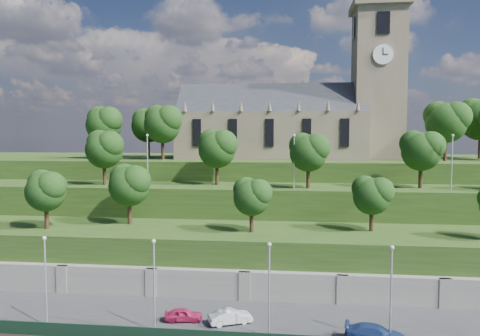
# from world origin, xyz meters

# --- Properties ---
(promenade) EXTENTS (160.00, 12.00, 2.00)m
(promenade) POSITION_xyz_m (0.00, 6.00, 1.00)
(promenade) COLOR #2D2D30
(promenade) RESTS_ON ground
(retaining_wall) EXTENTS (160.00, 2.10, 5.00)m
(retaining_wall) POSITION_xyz_m (0.00, 11.97, 2.50)
(retaining_wall) COLOR slate
(retaining_wall) RESTS_ON ground
(embankment_lower) EXTENTS (160.00, 12.00, 8.00)m
(embankment_lower) POSITION_xyz_m (0.00, 18.00, 4.00)
(embankment_lower) COLOR #213A13
(embankment_lower) RESTS_ON ground
(embankment_upper) EXTENTS (160.00, 10.00, 12.00)m
(embankment_upper) POSITION_xyz_m (0.00, 29.00, 6.00)
(embankment_upper) COLOR #213A13
(embankment_upper) RESTS_ON ground
(hilltop) EXTENTS (160.00, 32.00, 15.00)m
(hilltop) POSITION_xyz_m (0.00, 50.00, 7.50)
(hilltop) COLOR #213A13
(hilltop) RESTS_ON ground
(church) EXTENTS (38.60, 12.35, 27.60)m
(church) POSITION_xyz_m (0.79, 45.98, 22.52)
(church) COLOR brown
(church) RESTS_ON hilltop
(trees_lower) EXTENTS (67.92, 8.90, 7.58)m
(trees_lower) POSITION_xyz_m (-0.25, 18.32, 12.71)
(trees_lower) COLOR black
(trees_lower) RESTS_ON embankment_lower
(trees_upper) EXTENTS (62.36, 8.20, 8.03)m
(trees_upper) POSITION_xyz_m (1.09, 28.29, 17.28)
(trees_upper) COLOR black
(trees_upper) RESTS_ON embankment_upper
(trees_hilltop) EXTENTS (72.81, 16.63, 10.60)m
(trees_hilltop) POSITION_xyz_m (4.39, 44.74, 21.50)
(trees_hilltop) COLOR black
(trees_hilltop) RESTS_ON hilltop
(lamp_posts_promenade) EXTENTS (60.36, 0.36, 8.24)m
(lamp_posts_promenade) POSITION_xyz_m (-2.00, 2.50, 6.73)
(lamp_posts_promenade) COLOR #B2B2B7
(lamp_posts_promenade) RESTS_ON promenade
(lamp_posts_upper) EXTENTS (40.36, 0.36, 7.29)m
(lamp_posts_upper) POSITION_xyz_m (0.00, 26.00, 16.24)
(lamp_posts_upper) COLOR #B2B2B7
(lamp_posts_upper) RESTS_ON embankment_upper
(car_left) EXTENTS (3.65, 1.86, 1.19)m
(car_left) POSITION_xyz_m (-10.07, 5.13, 2.59)
(car_left) COLOR #AB1C48
(car_left) RESTS_ON promenade
(car_middle) EXTENTS (4.21, 2.89, 1.31)m
(car_middle) POSITION_xyz_m (-5.67, 5.02, 2.66)
(car_middle) COLOR silver
(car_middle) RESTS_ON promenade
(car_right) EXTENTS (5.25, 2.80, 1.45)m
(car_right) POSITION_xyz_m (6.86, 2.63, 2.72)
(car_right) COLOR navy
(car_right) RESTS_ON promenade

